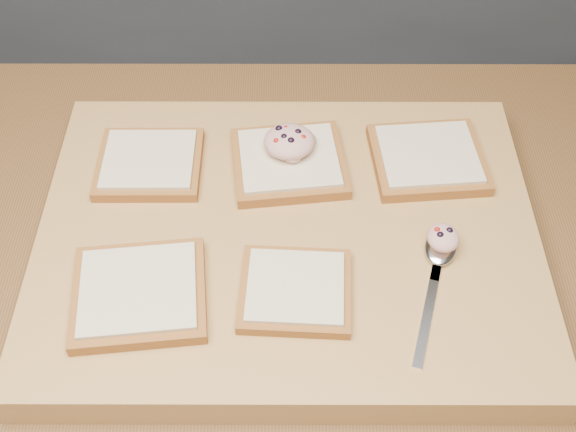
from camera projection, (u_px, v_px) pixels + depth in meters
The scene contains 9 objects.
cutting_board at pixel (288, 240), 0.80m from camera, with size 0.54×0.41×0.04m, color tan.
bread_far_left at pixel (149, 163), 0.84m from camera, with size 0.12×0.11×0.02m.
bread_far_center at pixel (289, 162), 0.84m from camera, with size 0.14×0.13×0.02m.
bread_far_right at pixel (428, 158), 0.84m from camera, with size 0.14×0.13×0.02m.
bread_near_left at pixel (139, 293), 0.72m from camera, with size 0.14×0.13×0.02m.
bread_near_center at pixel (295, 290), 0.72m from camera, with size 0.12×0.11×0.02m.
tuna_salad_dollop at pixel (289, 141), 0.83m from camera, with size 0.06×0.06×0.03m.
spoon at pixel (439, 256), 0.76m from camera, with size 0.07×0.17×0.01m.
spoon_salad at pixel (443, 238), 0.75m from camera, with size 0.03×0.04×0.02m.
Camera 1 is at (-0.00, -0.44, 1.55)m, focal length 45.00 mm.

